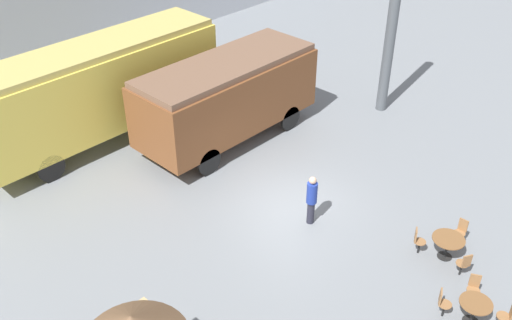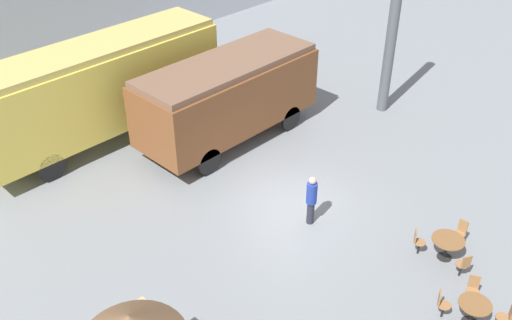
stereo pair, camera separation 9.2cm
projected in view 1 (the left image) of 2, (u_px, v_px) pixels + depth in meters
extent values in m
plane|color=gray|center=(289.00, 204.00, 19.21)|extent=(80.00, 80.00, 0.00)
cube|color=#E0C64C|center=(99.00, 88.00, 21.65)|extent=(10.00, 2.43, 3.00)
cube|color=tan|center=(92.00, 48.00, 20.76)|extent=(9.80, 2.23, 0.24)
cylinder|color=black|center=(182.00, 110.00, 23.71)|extent=(1.04, 0.12, 1.04)
cylinder|color=black|center=(148.00, 92.00, 25.04)|extent=(1.04, 0.12, 1.04)
cylinder|color=black|center=(51.00, 168.00, 20.09)|extent=(1.04, 0.12, 1.04)
cylinder|color=black|center=(20.00, 144.00, 21.42)|extent=(1.04, 0.12, 1.04)
cube|color=brown|center=(227.00, 96.00, 21.79)|extent=(7.39, 2.77, 2.39)
cube|color=brown|center=(226.00, 64.00, 21.07)|extent=(7.25, 2.54, 0.24)
cylinder|color=black|center=(290.00, 118.00, 23.11)|extent=(1.02, 0.12, 1.02)
cylinder|color=black|center=(244.00, 98.00, 24.64)|extent=(1.02, 0.12, 1.02)
cylinder|color=black|center=(209.00, 162.00, 20.44)|extent=(1.02, 0.12, 1.02)
cylinder|color=black|center=(163.00, 136.00, 21.96)|extent=(1.02, 0.12, 1.02)
cylinder|color=black|center=(473.00, 312.00, 14.82)|extent=(0.08, 0.08, 0.66)
cylinder|color=brown|center=(476.00, 303.00, 14.62)|extent=(0.85, 0.85, 0.03)
cylinder|color=black|center=(444.00, 256.00, 17.07)|extent=(0.44, 0.44, 0.02)
cylinder|color=black|center=(447.00, 248.00, 16.88)|extent=(0.08, 0.08, 0.66)
cylinder|color=brown|center=(449.00, 239.00, 16.69)|extent=(0.96, 0.96, 0.03)
cylinder|color=olive|center=(504.00, 316.00, 14.60)|extent=(0.36, 0.36, 0.03)
cube|color=olive|center=(512.00, 312.00, 14.44)|extent=(0.27, 0.17, 0.42)
cylinder|color=black|center=(472.00, 296.00, 15.47)|extent=(0.06, 0.06, 0.42)
cylinder|color=olive|center=(473.00, 290.00, 15.35)|extent=(0.36, 0.36, 0.03)
cube|color=olive|center=(475.00, 280.00, 15.35)|extent=(0.17, 0.27, 0.42)
cylinder|color=black|center=(443.00, 310.00, 15.07)|extent=(0.06, 0.06, 0.42)
cylinder|color=olive|center=(445.00, 304.00, 14.94)|extent=(0.36, 0.36, 0.03)
cube|color=olive|center=(440.00, 297.00, 14.85)|extent=(0.27, 0.17, 0.42)
cylinder|color=black|center=(461.00, 269.00, 16.34)|extent=(0.06, 0.06, 0.42)
cylinder|color=olive|center=(462.00, 263.00, 16.21)|extent=(0.36, 0.36, 0.03)
cube|color=olive|center=(467.00, 261.00, 15.97)|extent=(0.27, 0.18, 0.42)
cylinder|color=black|center=(458.00, 239.00, 17.44)|extent=(0.06, 0.06, 0.42)
cylinder|color=olive|center=(459.00, 233.00, 17.31)|extent=(0.36, 0.36, 0.03)
cube|color=olive|center=(463.00, 225.00, 17.28)|extent=(0.04, 0.29, 0.42)
cylinder|color=black|center=(419.00, 247.00, 17.11)|extent=(0.06, 0.06, 0.42)
cylinder|color=olive|center=(420.00, 242.00, 16.99)|extent=(0.36, 0.36, 0.03)
cube|color=olive|center=(416.00, 235.00, 16.89)|extent=(0.27, 0.18, 0.42)
cylinder|color=#262633|center=(311.00, 212.00, 18.20)|extent=(0.24, 0.24, 0.81)
cylinder|color=navy|center=(312.00, 193.00, 17.78)|extent=(0.34, 0.34, 0.72)
sphere|color=tan|center=(313.00, 180.00, 17.52)|extent=(0.23, 0.23, 0.23)
cylinder|color=#4C5156|center=(393.00, 20.00, 22.67)|extent=(0.44, 0.44, 8.00)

